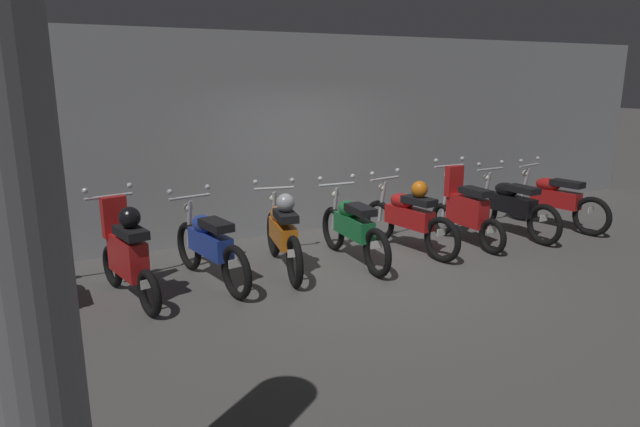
# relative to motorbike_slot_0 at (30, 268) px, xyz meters

# --- Properties ---
(ground_plane) EXTENTS (80.00, 80.00, 0.00)m
(ground_plane) POSITION_rel_motorbike_slot_0_xyz_m (4.00, -0.52, -0.49)
(ground_plane) COLOR #565451
(back_wall) EXTENTS (16.00, 0.30, 3.19)m
(back_wall) POSITION_rel_motorbike_slot_0_xyz_m (4.00, 1.76, 1.10)
(back_wall) COLOR gray
(back_wall) RESTS_ON ground
(motorbike_slot_0) EXTENTS (0.59, 1.95, 1.15)m
(motorbike_slot_0) POSITION_rel_motorbike_slot_0_xyz_m (0.00, 0.00, 0.00)
(motorbike_slot_0) COLOR black
(motorbike_slot_0) RESTS_ON ground
(motorbike_slot_1) EXTENTS (0.60, 1.66, 1.29)m
(motorbike_slot_1) POSITION_rel_motorbike_slot_0_xyz_m (0.99, -0.19, 0.08)
(motorbike_slot_1) COLOR black
(motorbike_slot_1) RESTS_ON ground
(motorbike_slot_2) EXTENTS (0.59, 1.94, 1.15)m
(motorbike_slot_2) POSITION_rel_motorbike_slot_0_xyz_m (1.99, -0.07, 0.00)
(motorbike_slot_2) COLOR black
(motorbike_slot_2) RESTS_ON ground
(motorbike_slot_3) EXTENTS (0.63, 1.93, 1.15)m
(motorbike_slot_3) POSITION_rel_motorbike_slot_0_xyz_m (3.00, -0.04, 0.04)
(motorbike_slot_3) COLOR black
(motorbike_slot_3) RESTS_ON ground
(motorbike_slot_4) EXTENTS (0.59, 1.95, 1.15)m
(motorbike_slot_4) POSITION_rel_motorbike_slot_0_xyz_m (4.00, -0.18, 0.00)
(motorbike_slot_4) COLOR black
(motorbike_slot_4) RESTS_ON ground
(motorbike_slot_5) EXTENTS (0.58, 1.94, 1.15)m
(motorbike_slot_5) POSITION_rel_motorbike_slot_0_xyz_m (4.99, -0.12, 0.04)
(motorbike_slot_5) COLOR black
(motorbike_slot_5) RESTS_ON ground
(motorbike_slot_6) EXTENTS (0.59, 1.68, 1.29)m
(motorbike_slot_6) POSITION_rel_motorbike_slot_0_xyz_m (6.00, -0.21, 0.04)
(motorbike_slot_6) COLOR black
(motorbike_slot_6) RESTS_ON ground
(motorbike_slot_7) EXTENTS (0.59, 1.95, 1.15)m
(motorbike_slot_7) POSITION_rel_motorbike_slot_0_xyz_m (6.99, -0.18, 0.00)
(motorbike_slot_7) COLOR black
(motorbike_slot_7) RESTS_ON ground
(motorbike_slot_8) EXTENTS (0.62, 1.93, 1.15)m
(motorbike_slot_8) POSITION_rel_motorbike_slot_0_xyz_m (7.99, -0.17, 0.00)
(motorbike_slot_8) COLOR black
(motorbike_slot_8) RESTS_ON ground
(support_pillar) EXTENTS (0.54, 0.54, 3.19)m
(support_pillar) POSITION_rel_motorbike_slot_0_xyz_m (-0.00, -4.08, 1.10)
(support_pillar) COLOR gray
(support_pillar) RESTS_ON ground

